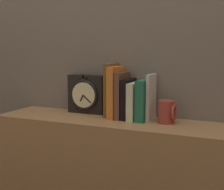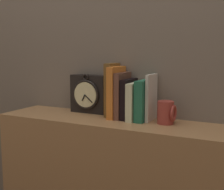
# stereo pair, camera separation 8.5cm
# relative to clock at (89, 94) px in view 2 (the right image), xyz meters

# --- Properties ---
(wall_back) EXTENTS (6.00, 0.05, 2.60)m
(wall_back) POSITION_rel_clock_xyz_m (0.18, 0.07, 0.37)
(wall_back) COLOR #756656
(wall_back) RESTS_ON ground_plane
(clock) EXTENTS (0.19, 0.08, 0.20)m
(clock) POSITION_rel_clock_xyz_m (0.00, 0.00, 0.00)
(clock) COLOR black
(clock) RESTS_ON bookshelf
(book_slot0_brown) EXTENTS (0.03, 0.11, 0.26)m
(book_slot0_brown) POSITION_rel_clock_xyz_m (0.14, -0.02, 0.03)
(book_slot0_brown) COLOR brown
(book_slot0_brown) RESTS_ON bookshelf
(book_slot1_orange) EXTENTS (0.03, 0.15, 0.24)m
(book_slot1_orange) POSITION_rel_clock_xyz_m (0.18, -0.04, 0.02)
(book_slot1_orange) COLOR orange
(book_slot1_orange) RESTS_ON bookshelf
(book_slot2_brown) EXTENTS (0.03, 0.14, 0.22)m
(book_slot2_brown) POSITION_rel_clock_xyz_m (0.21, -0.04, 0.01)
(book_slot2_brown) COLOR brown
(book_slot2_brown) RESTS_ON bookshelf
(book_slot3_black) EXTENTS (0.03, 0.14, 0.19)m
(book_slot3_black) POSITION_rel_clock_xyz_m (0.24, -0.04, -0.00)
(book_slot3_black) COLOR black
(book_slot3_black) RESTS_ON bookshelf
(book_slot4_cream) EXTENTS (0.03, 0.16, 0.17)m
(book_slot4_cream) POSITION_rel_clock_xyz_m (0.28, -0.04, -0.01)
(book_slot4_cream) COLOR beige
(book_slot4_cream) RESTS_ON bookshelf
(book_slot5_green) EXTENTS (0.04, 0.15, 0.19)m
(book_slot5_green) POSITION_rel_clock_xyz_m (0.32, -0.04, -0.00)
(book_slot5_green) COLOR #226446
(book_slot5_green) RESTS_ON bookshelf
(book_slot6_cream) EXTENTS (0.01, 0.12, 0.21)m
(book_slot6_cream) POSITION_rel_clock_xyz_m (0.35, -0.03, 0.01)
(book_slot6_cream) COLOR beige
(book_slot6_cream) RESTS_ON bookshelf
(mug) EXTENTS (0.08, 0.07, 0.10)m
(mug) POSITION_rel_clock_xyz_m (0.43, -0.06, -0.05)
(mug) COLOR #9E382D
(mug) RESTS_ON bookshelf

